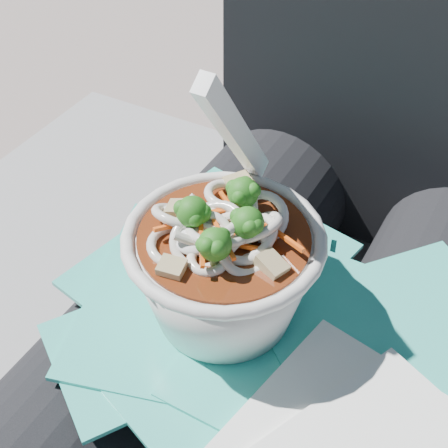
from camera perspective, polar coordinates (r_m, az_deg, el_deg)
The scene contains 5 objects.
stone_ledge at distance 0.87m, azimuth 7.51°, elevation -18.39°, with size 1.00×0.50×0.48m, color gray.
lap at distance 0.53m, azimuth 3.84°, elevation -14.40°, with size 0.35×0.48×0.15m.
person_body at distance 0.56m, azimuth 8.16°, elevation -6.34°, with size 0.34×0.94×1.02m.
plastic_bag at distance 0.46m, azimuth 2.54°, elevation -8.11°, with size 0.35×0.28×0.01m.
udon_bowl at distance 0.42m, azimuth -0.03°, elevation -3.43°, with size 0.13×0.15×0.19m.
Camera 1 is at (0.11, -0.27, 0.99)m, focal length 50.00 mm.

